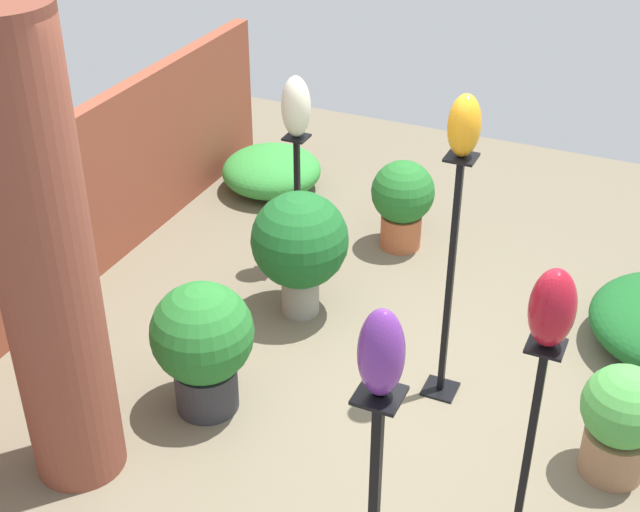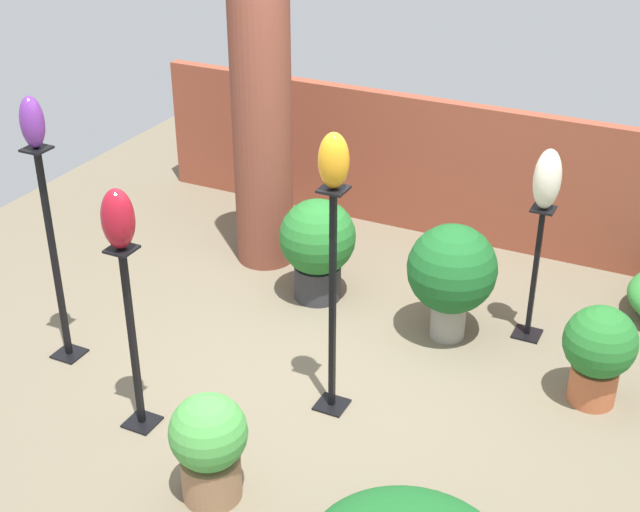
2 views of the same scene
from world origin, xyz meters
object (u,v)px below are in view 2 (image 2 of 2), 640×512
art_vase_amber (334,161)px  brick_pillar (262,117)px  potted_plant_front_left (209,444)px  art_vase_ruby (118,219)px  art_vase_ivory (547,179)px  art_vase_violet (32,122)px  pedestal_ivory (534,279)px  pedestal_ruby (133,347)px  potted_plant_walkway_edge (599,350)px  pedestal_amber (332,312)px  pedestal_violet (55,265)px  potted_plant_mid_left (318,244)px  potted_plant_mid_right (452,272)px

art_vase_amber → brick_pillar: bearing=130.8°
brick_pillar → art_vase_amber: brick_pillar is taller
potted_plant_front_left → art_vase_ruby: bearing=154.9°
art_vase_amber → art_vase_ivory: (0.95, 1.41, -0.48)m
art_vase_violet → brick_pillar: bearing=73.8°
art_vase_ivory → pedestal_ivory: bearing=0.0°
art_vase_amber → pedestal_ruby: bearing=-145.6°
art_vase_violet → potted_plant_walkway_edge: art_vase_violet is taller
pedestal_ruby → potted_plant_front_left: size_ratio=1.87×
art_vase_ruby → pedestal_ruby: bearing=0.0°
pedestal_amber → art_vase_amber: 1.01m
pedestal_violet → art_vase_ruby: art_vase_ruby is taller
pedestal_ivory → potted_plant_mid_left: bearing=-173.5°
pedestal_violet → art_vase_ivory: (2.90, 1.71, 0.52)m
pedestal_violet → pedestal_ivory: (2.90, 1.71, -0.27)m
pedestal_ruby → art_vase_amber: (1.02, 0.70, 1.16)m
art_vase_amber → potted_plant_walkway_edge: size_ratio=0.48×
potted_plant_front_left → potted_plant_mid_right: (0.68, 2.19, 0.17)m
art_vase_violet → potted_plant_walkway_edge: bearing=17.7°
pedestal_amber → art_vase_ruby: (-1.02, -0.70, 0.73)m
pedestal_ivory → potted_plant_front_left: pedestal_ivory is taller
pedestal_amber → potted_plant_walkway_edge: size_ratio=2.23×
pedestal_ruby → potted_plant_walkway_edge: (2.55, 1.51, -0.18)m
pedestal_ivory → art_vase_ivory: size_ratio=2.40×
brick_pillar → pedestal_ruby: 2.45m
pedestal_ivory → potted_plant_mid_right: (-0.54, -0.27, 0.07)m
potted_plant_mid_right → pedestal_ivory: bearing=27.0°
art_vase_amber → potted_plant_mid_left: 1.90m
potted_plant_mid_left → pedestal_amber: bearing=-60.0°
brick_pillar → potted_plant_mid_right: size_ratio=2.85×
brick_pillar → art_vase_ruby: brick_pillar is taller
pedestal_ivory → potted_plant_front_left: (-1.21, -2.47, -0.10)m
pedestal_amber → art_vase_ivory: pedestal_amber is taller
potted_plant_mid_left → art_vase_violet: bearing=-129.4°
art_vase_amber → potted_plant_walkway_edge: 2.19m
pedestal_amber → pedestal_ruby: pedestal_amber is taller
art_vase_amber → potted_plant_walkway_edge: bearing=28.1°
potted_plant_mid_left → art_vase_ivory: bearing=6.5°
pedestal_violet → art_vase_ivory: bearing=30.5°
pedestal_violet → art_vase_ivory: size_ratio=3.66×
pedestal_violet → potted_plant_front_left: bearing=-24.2°
pedestal_ivory → art_vase_violet: 3.61m
pedestal_ivory → potted_plant_walkway_edge: 0.84m
pedestal_amber → potted_plant_mid_left: (-0.71, 1.22, -0.26)m
brick_pillar → pedestal_ivory: bearing=-5.1°
pedestal_ivory → art_vase_amber: art_vase_amber is taller
pedestal_ruby → potted_plant_mid_right: (1.43, 1.84, -0.05)m
pedestal_amber → art_vase_ruby: size_ratio=4.22×
brick_pillar → potted_plant_walkway_edge: size_ratio=3.61×
pedestal_ruby → art_vase_ruby: (0.00, 0.00, 0.88)m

